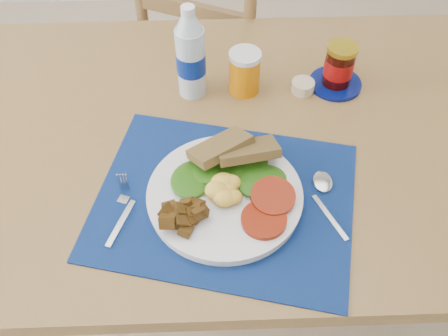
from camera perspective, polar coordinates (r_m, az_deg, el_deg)
The scene contains 10 objects.
table at distance 1.20m, azimuth -0.35°, elevation 1.41°, with size 1.40×0.90×0.75m.
chair_far at distance 1.75m, azimuth -1.73°, elevation 15.37°, with size 0.55×0.54×1.14m.
placemat at distance 1.02m, azimuth 0.08°, elevation -3.61°, with size 0.51×0.40×0.00m, color black.
breakfast_plate at distance 0.99m, azimuth -0.26°, elevation -3.03°, with size 0.31×0.31×0.07m.
fork at distance 1.02m, azimuth -11.52°, elevation -4.51°, with size 0.05×0.16×0.00m.
spoon at distance 1.04m, azimuth 11.43°, elevation -2.81°, with size 0.06×0.17×0.01m.
water_bottle at distance 1.18m, azimuth -3.83°, elevation 12.54°, with size 0.07×0.07×0.24m.
juice_glass at distance 1.22m, azimuth 2.35°, elevation 10.79°, with size 0.07×0.07×0.10m, color orange.
ramekin at distance 1.25m, azimuth 8.99°, elevation 9.19°, with size 0.06×0.06×0.03m, color #C4B38F.
jam_on_saucer at distance 1.26m, azimuth 12.94°, elevation 11.02°, with size 0.13×0.13×0.12m.
Camera 1 is at (-0.02, -0.60, 1.57)m, focal length 40.00 mm.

